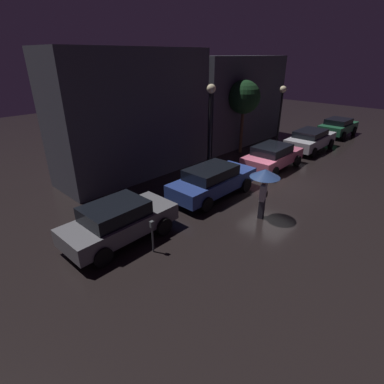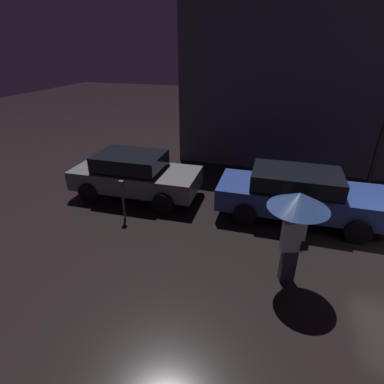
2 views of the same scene
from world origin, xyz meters
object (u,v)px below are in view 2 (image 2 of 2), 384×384
(parked_car_grey, at_px, (135,174))
(parking_meter, at_px, (123,195))
(pedestrian_with_umbrella, at_px, (297,211))
(parked_car_blue, at_px, (299,194))

(parked_car_grey, relative_size, parking_meter, 3.49)
(pedestrian_with_umbrella, bearing_deg, parking_meter, 146.82)
(parking_meter, bearing_deg, parked_car_blue, 17.08)
(parked_car_blue, bearing_deg, pedestrian_with_umbrella, -95.19)
(parked_car_blue, bearing_deg, parked_car_grey, 179.75)
(parked_car_blue, xyz_separation_m, pedestrian_with_umbrella, (-0.23, -2.82, 0.96))
(parked_car_grey, distance_m, parking_meter, 1.49)
(parked_car_grey, bearing_deg, parked_car_blue, -1.06)
(parked_car_blue, height_order, parking_meter, parked_car_blue)
(pedestrian_with_umbrella, xyz_separation_m, parking_meter, (-4.59, 1.34, -0.98))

